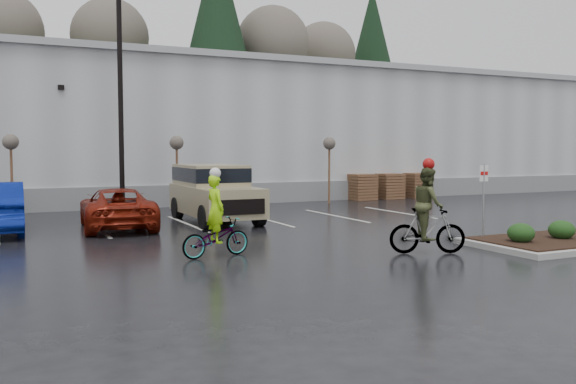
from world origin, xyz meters
name	(u,v)px	position (x,y,z in m)	size (l,w,h in m)	color
ground	(372,254)	(0.00, 0.00, 0.00)	(120.00, 120.00, 0.00)	black
warehouse	(161,131)	(0.00, 21.99, 3.65)	(60.50, 15.50, 7.20)	#A3A4A7
wooded_ridge	(102,145)	(0.00, 45.00, 3.00)	(80.00, 25.00, 6.00)	#25431C
lamppost	(120,71)	(-4.00, 12.00, 5.69)	(0.50, 1.00, 9.22)	black
sapling_west	(11,146)	(-8.00, 13.00, 2.73)	(0.60, 0.60, 3.20)	#4F2F1F
sapling_mid	(177,147)	(-1.50, 13.00, 2.73)	(0.60, 0.60, 3.20)	#4F2F1F
sapling_east	(329,147)	(6.00, 13.00, 2.73)	(0.60, 0.60, 3.20)	#4F2F1F
pallet_stack_a	(362,187)	(8.50, 14.00, 0.68)	(1.20, 1.20, 1.35)	#4F2F1F
pallet_stack_b	(389,186)	(10.20, 14.00, 0.68)	(1.20, 1.20, 1.35)	#4F2F1F
pallet_stack_c	(417,185)	(12.00, 14.00, 0.68)	(1.20, 1.20, 1.35)	#4F2F1F
shrub_a	(521,233)	(4.00, -1.00, 0.41)	(0.70, 0.70, 0.52)	black
shrub_b	(562,230)	(5.50, -1.00, 0.41)	(0.70, 0.70, 0.52)	black
fire_lane_sign	(483,193)	(3.80, 0.20, 1.41)	(0.30, 0.05, 2.20)	gray
car_red	(117,208)	(-4.92, 7.75, 0.67)	(2.22, 4.82, 1.34)	maroon
suv_tan	(215,193)	(-1.39, 8.12, 1.03)	(2.20, 5.10, 2.06)	gray
cyclist_hivis	(216,229)	(-3.68, 1.23, 0.68)	(1.88, 0.95, 2.18)	#3F3F44
cyclist_olive	(428,219)	(1.28, -0.57, 0.87)	(1.91, 1.21, 2.40)	#3F3F44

